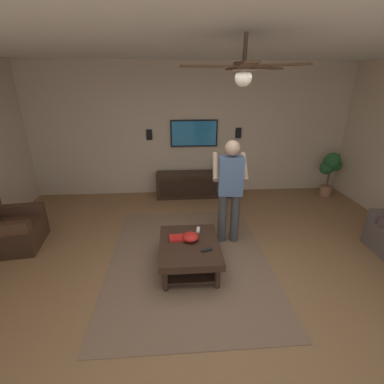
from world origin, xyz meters
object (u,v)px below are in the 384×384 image
at_px(bowl, 190,237).
at_px(tv, 194,133).
at_px(potted_plant_tall, 331,167).
at_px(remote_white, 198,230).
at_px(armchair, 9,231).
at_px(vase_round, 217,168).
at_px(book, 178,238).
at_px(wall_speaker_right, 149,135).
at_px(coffee_table, 189,250).
at_px(media_console, 195,184).
at_px(ceiling_fan, 245,70).
at_px(wall_speaker_left, 238,133).
at_px(remote_black, 206,250).
at_px(person_standing, 230,187).

bearing_deg(bowl, tv, -5.58).
relative_size(potted_plant_tall, remote_white, 6.68).
bearing_deg(armchair, vase_round, 20.55).
distance_m(tv, book, 2.91).
bearing_deg(remote_white, wall_speaker_right, 27.38).
bearing_deg(armchair, wall_speaker_right, 38.60).
height_order(coffee_table, potted_plant_tall, potted_plant_tall).
relative_size(bowl, remote_white, 1.53).
bearing_deg(media_console, ceiling_fan, 4.23).
relative_size(coffee_table, remote_white, 6.67).
bearing_deg(media_console, tv, -180.00).
height_order(wall_speaker_left, ceiling_fan, ceiling_fan).
distance_m(tv, vase_round, 0.91).
distance_m(tv, remote_black, 3.17).
height_order(armchair, wall_speaker_left, wall_speaker_left).
bearing_deg(person_standing, bowl, 138.68).
bearing_deg(media_console, vase_round, 88.47).
bearing_deg(remote_black, media_console, 71.30).
distance_m(remote_white, wall_speaker_right, 2.82).
height_order(person_standing, wall_speaker_left, person_standing).
xyz_separation_m(tv, vase_round, (-0.25, -0.49, -0.72)).
bearing_deg(person_standing, potted_plant_tall, -51.03).
distance_m(media_console, wall_speaker_left, 1.50).
relative_size(person_standing, book, 7.45).
bearing_deg(wall_speaker_left, ceiling_fan, 166.50).
xyz_separation_m(remote_black, vase_round, (2.76, -0.58, 0.25)).
distance_m(coffee_table, media_console, 2.60).
bearing_deg(media_console, armchair, -58.70).
xyz_separation_m(armchair, wall_speaker_left, (2.10, -4.02, 1.09)).
xyz_separation_m(remote_black, book, (0.31, 0.36, 0.01)).
relative_size(armchair, tv, 0.88).
height_order(vase_round, ceiling_fan, ceiling_fan).
bearing_deg(vase_round, ceiling_fan, 174.65).
relative_size(coffee_table, media_console, 0.59).
distance_m(person_standing, wall_speaker_right, 2.58).
bearing_deg(ceiling_fan, person_standing, -8.66).
distance_m(armchair, remote_white, 2.93).
bearing_deg(book, tv, 77.83).
xyz_separation_m(tv, wall_speaker_right, (0.01, 0.97, -0.02)).
xyz_separation_m(remote_white, wall_speaker_right, (2.52, 0.83, 0.94)).
xyz_separation_m(bowl, book, (0.04, 0.17, -0.03)).
xyz_separation_m(media_console, book, (-2.47, 0.44, 0.14)).
xyz_separation_m(tv, ceiling_fan, (-3.19, -0.22, 1.13)).
xyz_separation_m(book, ceiling_fan, (-0.47, -0.66, 2.08)).
height_order(tv, potted_plant_tall, tv).
bearing_deg(armchair, bowl, -20.48).
bearing_deg(wall_speaker_right, bowl, -165.74).
bearing_deg(wall_speaker_right, media_console, -104.65).
xyz_separation_m(bowl, remote_white, (0.25, -0.13, -0.04)).
bearing_deg(remote_black, book, 122.65).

